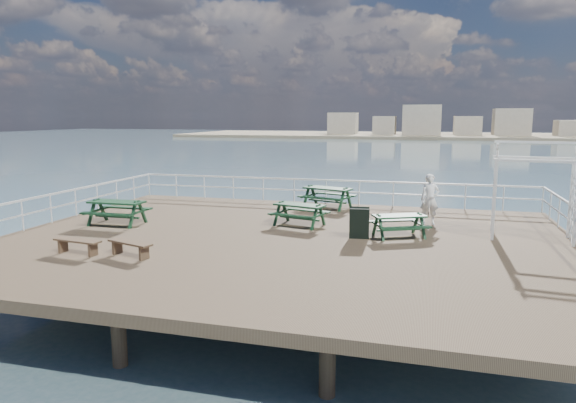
# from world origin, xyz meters

# --- Properties ---
(ground) EXTENTS (18.00, 14.00, 0.30)m
(ground) POSITION_xyz_m (0.00, 0.00, -0.15)
(ground) COLOR brown
(ground) RESTS_ON ground
(sea_backdrop) EXTENTS (300.00, 300.00, 9.20)m
(sea_backdrop) POSITION_xyz_m (12.54, 134.07, -0.51)
(sea_backdrop) COLOR #466676
(sea_backdrop) RESTS_ON ground
(railing) EXTENTS (17.77, 13.76, 1.10)m
(railing) POSITION_xyz_m (-0.07, 2.57, 0.87)
(railing) COLOR white
(railing) RESTS_ON ground
(picnic_table_a) EXTENTS (2.00, 1.62, 0.96)m
(picnic_table_a) POSITION_xyz_m (-6.40, 0.44, 0.62)
(picnic_table_a) COLOR #133621
(picnic_table_a) RESTS_ON ground
(picnic_table_b) EXTENTS (2.41, 2.15, 0.99)m
(picnic_table_b) POSITION_xyz_m (0.27, 5.80, 0.63)
(picnic_table_b) COLOR #133621
(picnic_table_b) RESTS_ON ground
(picnic_table_c) EXTENTS (2.09, 1.93, 0.81)m
(picnic_table_c) POSITION_xyz_m (3.53, 1.17, 0.52)
(picnic_table_c) COLOR #133621
(picnic_table_c) RESTS_ON ground
(picnic_table_d) EXTENTS (2.10, 1.85, 0.88)m
(picnic_table_d) POSITION_xyz_m (-0.01, 2.02, 0.56)
(picnic_table_d) COLOR #133621
(picnic_table_d) RESTS_ON ground
(flat_bench_near) EXTENTS (1.51, 0.78, 0.42)m
(flat_bench_near) POSITION_xyz_m (-3.54, -3.24, 0.32)
(flat_bench_near) COLOR brown
(flat_bench_near) RESTS_ON ground
(flat_bench_far) EXTENTS (1.50, 0.53, 0.42)m
(flat_bench_far) POSITION_xyz_m (-5.11, -3.42, 0.32)
(flat_bench_far) COLOR brown
(flat_bench_far) RESTS_ON ground
(trellis_arbor) EXTENTS (2.61, 1.58, 3.10)m
(trellis_arbor) POSITION_xyz_m (7.60, 2.02, 1.38)
(trellis_arbor) COLOR white
(trellis_arbor) RESTS_ON ground
(sandwich_board) EXTENTS (0.68, 0.54, 1.03)m
(sandwich_board) POSITION_xyz_m (2.33, 0.54, 0.50)
(sandwich_board) COLOR black
(sandwich_board) RESTS_ON ground
(person) EXTENTS (0.73, 0.55, 1.82)m
(person) POSITION_xyz_m (4.46, 3.47, 0.91)
(person) COLOR white
(person) RESTS_ON ground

